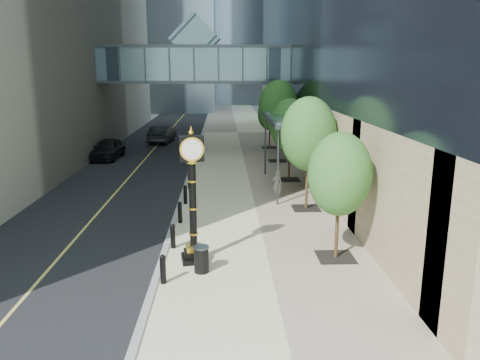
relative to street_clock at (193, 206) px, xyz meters
name	(u,v)px	position (x,y,z in m)	size (l,w,h in m)	color
ground	(245,297)	(1.78, -2.85, -2.20)	(320.00, 320.00, 0.00)	gray
road	(168,133)	(-5.22, 37.15, -2.19)	(8.00, 180.00, 0.02)	black
sidewalk	(238,133)	(2.78, 37.15, -2.17)	(8.00, 180.00, 0.06)	beige
curb	(203,133)	(-1.22, 37.15, -2.16)	(0.25, 180.00, 0.07)	gray
skywalk	(195,62)	(-1.22, 25.15, 5.52)	(17.00, 4.20, 5.80)	#496676
entrance_canopy	(293,119)	(5.26, 11.15, 2.00)	(3.00, 8.00, 4.38)	#383F44
bollard_row	(183,204)	(-0.92, 6.15, -1.69)	(0.20, 16.20, 0.90)	black
street_trees	(290,122)	(5.38, 13.40, 1.60)	(3.05, 28.29, 6.28)	black
street_clock	(193,206)	(0.00, 0.00, 0.00)	(1.06, 1.06, 4.93)	black
trash_bin	(201,260)	(0.32, -1.00, -1.69)	(0.52, 0.52, 0.90)	black
pedestrian	(277,184)	(4.13, 8.99, -1.38)	(0.55, 0.36, 1.52)	#AAA79B
car_near	(108,149)	(-8.21, 21.31, -1.36)	(1.94, 4.81, 1.64)	black
car_far	(162,134)	(-4.91, 30.00, -1.32)	(1.81, 5.18, 1.71)	black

